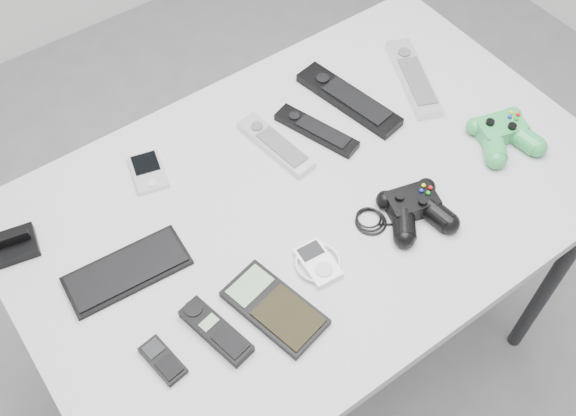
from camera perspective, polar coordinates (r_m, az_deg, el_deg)
floor at (r=1.99m, az=2.63°, el=-13.35°), size 3.50×3.50×0.00m
desk at (r=1.38m, az=1.90°, el=-0.55°), size 1.17×0.75×0.78m
pda_keyboard at (r=1.25m, az=-13.47°, el=-5.16°), size 0.23×0.11×0.01m
dock_bracket at (r=1.33m, az=-22.24°, el=-2.70°), size 0.09×0.08×0.04m
pda at (r=1.37m, az=-11.76°, el=3.04°), size 0.08×0.11×0.02m
remote_silver_a at (r=1.39m, az=-1.06°, el=5.43°), size 0.07×0.19×0.02m
remote_black_a at (r=1.42m, az=2.42°, el=6.61°), size 0.10×0.19×0.02m
remote_black_b at (r=1.48m, az=5.15°, el=9.19°), size 0.11×0.26×0.02m
remote_silver_b at (r=1.55m, az=10.57°, el=10.85°), size 0.15×0.24×0.02m
mobile_phone at (r=1.16m, az=-10.56°, el=-12.54°), size 0.05×0.09×0.01m
cordless_handset at (r=1.16m, az=-6.12°, el=-10.29°), size 0.07×0.15×0.02m
calculator at (r=1.18m, az=-1.15°, el=-8.43°), size 0.13×0.20×0.02m
mp3_player at (r=1.23m, az=2.55°, el=-4.64°), size 0.09×0.10×0.02m
controller_black at (r=1.30m, az=10.70°, el=0.05°), size 0.26×0.20×0.05m
controller_green at (r=1.46m, az=17.81°, el=6.09°), size 0.17×0.18×0.05m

